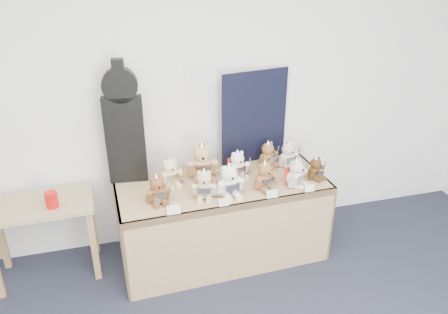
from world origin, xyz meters
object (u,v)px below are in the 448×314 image
object	(u,v)px
teddy_front_left	(204,185)
teddy_back_far_left	(173,173)
teddy_back_left	(170,173)
teddy_back_centre_left	(202,162)
display_table	(225,203)
teddy_back_right	(268,156)
teddy_front_far_left	(157,190)
teddy_front_end	(316,169)
guitar_case	(124,124)
teddy_front_right	(265,177)
teddy_front_centre	(229,182)
teddy_back_centre_right	(238,165)
teddy_back_end	(288,156)
side_table	(41,216)
red_cup	(52,200)
teddy_front_far_right	(296,174)

from	to	relation	value
teddy_front_left	teddy_back_far_left	xyz separation A→B (m)	(-0.19, 0.29, -0.01)
teddy_back_left	teddy_back_centre_left	xyz separation A→B (m)	(0.27, 0.05, 0.03)
display_table	teddy_back_right	distance (m)	0.59
teddy_front_far_left	teddy_front_left	xyz separation A→B (m)	(0.35, -0.02, 0.00)
display_table	teddy_back_far_left	bearing A→B (deg)	153.99
teddy_front_end	teddy_back_far_left	bearing A→B (deg)	143.19
guitar_case	teddy_front_end	bearing A→B (deg)	-8.19
teddy_back_left	teddy_back_right	bearing A→B (deg)	-6.46
teddy_back_right	teddy_front_right	bearing A→B (deg)	-144.19
teddy_front_centre	teddy_back_left	bearing A→B (deg)	138.83
teddy_back_centre_right	guitar_case	bearing A→B (deg)	159.56
guitar_case	teddy_back_end	world-z (taller)	guitar_case
side_table	teddy_back_left	distance (m)	1.06
teddy_back_far_left	teddy_back_centre_left	bearing A→B (deg)	25.95
red_cup	teddy_front_right	size ratio (longest dim) A/B	0.48
teddy_front_centre	teddy_back_end	world-z (taller)	teddy_front_centre
display_table	teddy_front_far_left	size ratio (longest dim) A/B	6.76
teddy_front_far_right	teddy_back_centre_right	distance (m)	0.49
teddy_back_centre_left	teddy_back_right	size ratio (longest dim) A/B	1.36
teddy_front_right	teddy_back_left	world-z (taller)	teddy_front_right
teddy_front_far_right	teddy_back_end	xyz separation A→B (m)	(0.08, 0.34, -0.00)
teddy_back_right	teddy_back_end	size ratio (longest dim) A/B	1.01
red_cup	teddy_back_right	size ratio (longest dim) A/B	0.50
side_table	teddy_back_centre_left	world-z (taller)	teddy_back_centre_left
red_cup	teddy_front_right	world-z (taller)	teddy_front_right
teddy_front_centre	teddy_back_end	xyz separation A→B (m)	(0.63, 0.35, -0.02)
teddy_front_far_right	teddy_back_left	xyz separation A→B (m)	(-0.97, 0.28, -0.00)
side_table	teddy_front_right	bearing A→B (deg)	-12.38
display_table	teddy_front_far_left	distance (m)	0.61
teddy_front_end	teddy_back_left	distance (m)	1.20
teddy_front_centre	teddy_front_right	bearing A→B (deg)	-1.76
side_table	teddy_front_far_left	distance (m)	0.98
side_table	teddy_back_centre_right	xyz separation A→B (m)	(1.59, -0.06, 0.27)
teddy_front_far_right	teddy_back_end	distance (m)	0.35
teddy_front_centre	teddy_back_end	bearing A→B (deg)	22.59
teddy_front_centre	teddy_back_centre_left	size ratio (longest dim) A/B	0.86
side_table	teddy_front_right	world-z (taller)	teddy_front_right
teddy_front_far_right	teddy_back_right	distance (m)	0.40
teddy_back_far_left	red_cup	bearing A→B (deg)	-158.54
teddy_front_left	teddy_back_right	size ratio (longest dim) A/B	1.04
side_table	guitar_case	size ratio (longest dim) A/B	0.82
teddy_back_left	teddy_back_far_left	bearing A→B (deg)	27.85
red_cup	teddy_back_right	bearing A→B (deg)	4.35
teddy_back_centre_left	teddy_back_centre_right	xyz separation A→B (m)	(0.29, -0.06, -0.04)
side_table	teddy_back_centre_left	distance (m)	1.34
guitar_case	teddy_back_end	bearing A→B (deg)	1.67
teddy_front_left	teddy_back_right	world-z (taller)	teddy_front_left
display_table	teddy_back_left	distance (m)	0.51
guitar_case	teddy_back_centre_left	distance (m)	0.70
teddy_front_right	teddy_back_centre_right	xyz separation A→B (m)	(-0.15, 0.26, -0.00)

